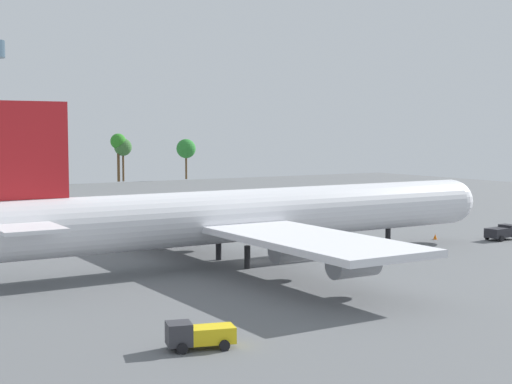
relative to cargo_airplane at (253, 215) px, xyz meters
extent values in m
plane|color=slate|center=(0.43, 0.00, -5.57)|extent=(281.71, 281.71, 0.00)
cylinder|color=silver|center=(0.43, 0.00, 0.10)|extent=(64.82, 6.13, 6.13)
sphere|color=silver|center=(32.84, 0.00, 0.10)|extent=(6.01, 6.01, 6.01)
cube|color=red|center=(-26.79, 0.00, 8.07)|extent=(9.07, 0.50, 9.81)
cube|color=silver|center=(-28.09, -4.90, 1.02)|extent=(5.83, 9.20, 0.36)
cube|color=silver|center=(-28.09, 4.90, 1.02)|extent=(5.83, 9.20, 0.36)
cube|color=silver|center=(-2.81, -15.25, -0.82)|extent=(11.02, 26.82, 0.70)
cube|color=silver|center=(-2.81, 15.25, -0.82)|extent=(11.02, 26.82, 0.70)
cylinder|color=gray|center=(-1.81, -11.23, -2.46)|extent=(4.91, 2.58, 2.58)
cylinder|color=gray|center=(-1.81, -21.15, -2.46)|extent=(4.91, 2.58, 2.58)
cylinder|color=gray|center=(-1.81, 11.23, -2.46)|extent=(4.91, 2.58, 2.58)
cylinder|color=gray|center=(-1.81, 21.15, -2.46)|extent=(4.91, 2.58, 2.58)
cylinder|color=black|center=(21.17, 0.00, -4.27)|extent=(0.70, 0.70, 2.61)
cylinder|color=black|center=(-2.81, -3.37, -4.27)|extent=(0.70, 0.70, 2.61)
cylinder|color=black|center=(-2.81, 3.37, -4.27)|extent=(0.70, 0.70, 2.61)
cube|color=#232328|center=(41.50, -2.84, -4.32)|extent=(1.86, 2.38, 1.64)
cube|color=#232328|center=(39.02, -3.09, -4.48)|extent=(3.53, 2.54, 1.31)
cylinder|color=black|center=(41.25, -1.66, -5.14)|extent=(0.89, 0.36, 0.87)
cylinder|color=black|center=(38.42, -4.35, -5.14)|extent=(0.89, 0.36, 0.87)
cylinder|color=black|center=(38.19, -1.96, -5.14)|extent=(0.89, 0.36, 0.87)
cube|color=#333338|center=(28.33, 38.63, -4.40)|extent=(2.47, 2.75, 1.57)
cube|color=white|center=(30.58, 37.88, -4.50)|extent=(3.48, 3.09, 1.38)
cylinder|color=black|center=(28.71, 39.81, -5.19)|extent=(0.82, 0.51, 0.77)
cylinder|color=black|center=(27.92, 37.47, -5.19)|extent=(0.82, 0.51, 0.77)
cylinder|color=black|center=(31.50, 38.87, -5.19)|extent=(0.82, 0.51, 0.77)
cylinder|color=black|center=(30.71, 36.53, -5.19)|extent=(0.82, 0.51, 0.77)
cube|color=#333338|center=(-23.50, -28.35, -4.38)|extent=(2.19, 2.28, 1.61)
cube|color=yellow|center=(-21.15, -29.03, -4.60)|extent=(3.53, 2.66, 1.17)
cylinder|color=black|center=(-23.17, -27.38, -5.18)|extent=(0.82, 0.48, 0.78)
cylinder|color=black|center=(-23.73, -29.35, -5.18)|extent=(0.82, 0.48, 0.78)
cylinder|color=black|center=(-20.26, -28.22, -5.18)|extent=(0.82, 0.48, 0.78)
cylinder|color=black|center=(-20.82, -30.19, -5.18)|extent=(0.82, 0.48, 0.78)
cone|color=orange|center=(32.13, 2.23, -5.17)|extent=(0.57, 0.57, 0.81)
cylinder|color=#51381E|center=(5.37, 144.07, -0.37)|extent=(0.72, 0.72, 10.41)
sphere|color=#2F5620|center=(5.37, 144.07, 6.37)|extent=(5.12, 5.12, 5.12)
cylinder|color=#51381E|center=(14.00, 144.07, -0.45)|extent=(0.52, 0.52, 10.25)
sphere|color=#277D20|center=(14.00, 144.07, 6.61)|extent=(6.45, 6.45, 6.45)
cylinder|color=#51381E|center=(39.62, 144.07, -0.09)|extent=(0.84, 0.84, 10.96)
sphere|color=#2D7F23|center=(39.62, 144.07, 6.82)|extent=(4.79, 4.79, 4.79)
cylinder|color=#51381E|center=(41.16, 144.07, -1.09)|extent=(0.63, 0.63, 8.97)
sphere|color=#376730|center=(41.16, 144.07, 5.02)|extent=(5.43, 5.43, 5.43)
cylinder|color=#51381E|center=(62.76, 144.07, -1.58)|extent=(0.66, 0.66, 7.99)
sphere|color=#2B7D2F|center=(62.76, 144.07, 4.29)|extent=(6.24, 6.24, 6.24)
camera|label=1|loc=(-46.59, -76.22, 10.01)|focal=53.21mm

